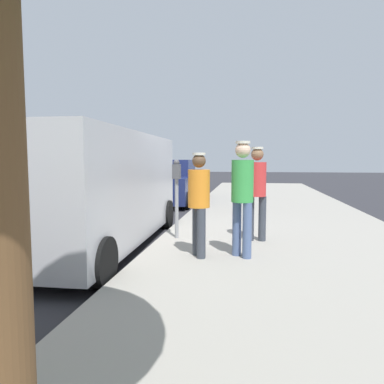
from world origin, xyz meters
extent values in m
plane|color=#2D2D33|center=(0.00, 0.00, 0.00)|extent=(80.00, 80.00, 0.00)
cube|color=#9E998E|center=(3.50, 0.00, 0.07)|extent=(5.00, 32.00, 0.15)
cylinder|color=gray|center=(1.35, -0.48, 0.72)|extent=(0.07, 0.07, 1.15)
cube|color=#4C4C51|center=(1.35, -0.48, 1.44)|extent=(0.14, 0.18, 0.28)
sphere|color=#47474C|center=(1.35, -0.48, 1.61)|extent=(0.12, 0.12, 0.12)
cylinder|color=#383D47|center=(2.98, -0.48, 0.57)|extent=(0.14, 0.14, 0.84)
cylinder|color=#383D47|center=(2.76, -0.48, 0.57)|extent=(0.14, 0.14, 0.84)
cylinder|color=red|center=(2.87, -0.48, 1.31)|extent=(0.34, 0.34, 0.63)
sphere|color=#8C6647|center=(2.87, -0.48, 1.76)|extent=(0.23, 0.23, 0.23)
cylinder|color=silver|center=(2.87, -0.48, 1.88)|extent=(0.22, 0.22, 0.04)
cylinder|color=#383D47|center=(2.01, -1.83, 0.54)|extent=(0.14, 0.14, 0.78)
cylinder|color=#383D47|center=(1.91, -1.63, 0.54)|extent=(0.14, 0.14, 0.78)
cylinder|color=orange|center=(1.96, -1.73, 1.22)|extent=(0.34, 0.34, 0.58)
sphere|color=brown|center=(1.96, -1.73, 1.65)|extent=(0.21, 0.21, 0.21)
cylinder|color=silver|center=(1.96, -1.73, 1.75)|extent=(0.20, 0.20, 0.04)
cylinder|color=#4C608C|center=(2.70, -1.72, 0.58)|extent=(0.14, 0.14, 0.87)
cylinder|color=#4C608C|center=(2.54, -1.57, 0.58)|extent=(0.14, 0.14, 0.87)
cylinder|color=green|center=(2.62, -1.65, 1.34)|extent=(0.34, 0.34, 0.65)
sphere|color=beige|center=(2.62, -1.65, 1.81)|extent=(0.23, 0.23, 0.23)
cylinder|color=silver|center=(2.62, -1.65, 1.93)|extent=(0.22, 0.22, 0.04)
cube|color=#BCBCC1|center=(-0.15, -0.88, 1.17)|extent=(2.11, 5.24, 1.96)
cube|color=black|center=(-0.10, -3.33, 1.56)|extent=(1.84, 0.12, 0.88)
cylinder|color=black|center=(0.84, -2.91, 0.34)|extent=(0.23, 0.68, 0.68)
cylinder|color=black|center=(0.75, 1.19, 0.34)|extent=(0.23, 0.68, 0.68)
cylinder|color=black|center=(-1.14, 1.15, 0.34)|extent=(0.23, 0.68, 0.68)
cube|color=navy|center=(-0.22, 6.06, 0.61)|extent=(1.93, 4.44, 0.89)
cube|color=navy|center=(-0.23, 6.28, 1.35)|extent=(1.65, 2.02, 0.60)
cylinder|color=black|center=(0.68, 4.43, 0.30)|extent=(0.23, 0.61, 0.60)
cylinder|color=black|center=(-1.04, 4.39, 0.30)|extent=(0.23, 0.61, 0.60)
cylinder|color=black|center=(0.60, 7.73, 0.30)|extent=(0.23, 0.61, 0.60)
cylinder|color=black|center=(-1.12, 7.69, 0.30)|extent=(0.23, 0.61, 0.60)
camera|label=1|loc=(2.72, -7.20, 1.68)|focal=33.49mm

